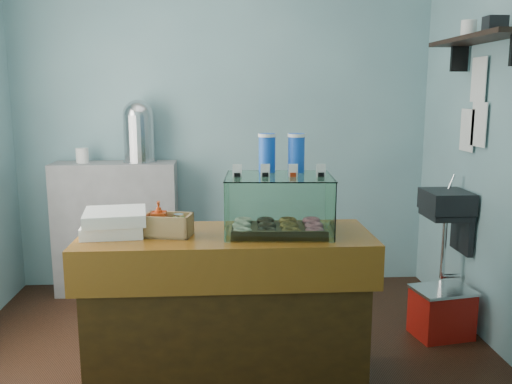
{
  "coord_description": "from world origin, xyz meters",
  "views": [
    {
      "loc": [
        -0.02,
        -3.14,
        1.66
      ],
      "look_at": [
        0.17,
        -0.15,
        1.11
      ],
      "focal_mm": 38.0,
      "sensor_mm": 36.0,
      "label": 1
    }
  ],
  "objects": [
    {
      "name": "pastry_boxes",
      "position": [
        -0.61,
        -0.21,
        0.97
      ],
      "size": [
        0.37,
        0.37,
        0.13
      ],
      "rotation": [
        0.0,
        0.0,
        0.1
      ],
      "color": "white",
      "rests_on": "counter"
    },
    {
      "name": "red_cooler",
      "position": [
        1.48,
        0.29,
        0.17
      ],
      "size": [
        0.44,
        0.36,
        0.34
      ],
      "rotation": [
        0.0,
        0.0,
        0.18
      ],
      "color": "#B2160E",
      "rests_on": "ground"
    },
    {
      "name": "room_shell",
      "position": [
        0.03,
        0.01,
        1.71
      ],
      "size": [
        3.54,
        3.04,
        2.82
      ],
      "color": "#7099A3",
      "rests_on": "ground"
    },
    {
      "name": "counter",
      "position": [
        0.0,
        -0.25,
        0.46
      ],
      "size": [
        1.6,
        0.6,
        0.9
      ],
      "color": "#3F260C",
      "rests_on": "ground"
    },
    {
      "name": "back_shelf",
      "position": [
        -0.9,
        1.32,
        0.55
      ],
      "size": [
        1.0,
        0.32,
        1.1
      ],
      "primitive_type": "cube",
      "color": "#98989B",
      "rests_on": "ground"
    },
    {
      "name": "condiment_crate",
      "position": [
        -0.32,
        -0.28,
        0.97
      ],
      "size": [
        0.28,
        0.2,
        0.19
      ],
      "rotation": [
        0.0,
        0.0,
        -0.21
      ],
      "color": "#A38451",
      "rests_on": "counter"
    },
    {
      "name": "display_case",
      "position": [
        0.3,
        -0.2,
        1.08
      ],
      "size": [
        0.61,
        0.46,
        0.54
      ],
      "rotation": [
        0.0,
        0.0,
        -0.07
      ],
      "color": "black",
      "rests_on": "counter"
    },
    {
      "name": "coffee_urn",
      "position": [
        -0.69,
        1.33,
        1.37
      ],
      "size": [
        0.28,
        0.28,
        0.51
      ],
      "color": "silver",
      "rests_on": "back_shelf"
    },
    {
      "name": "ground",
      "position": [
        0.0,
        0.0,
        0.0
      ],
      "size": [
        3.5,
        3.5,
        0.0
      ],
      "primitive_type": "plane",
      "color": "black",
      "rests_on": "ground"
    }
  ]
}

